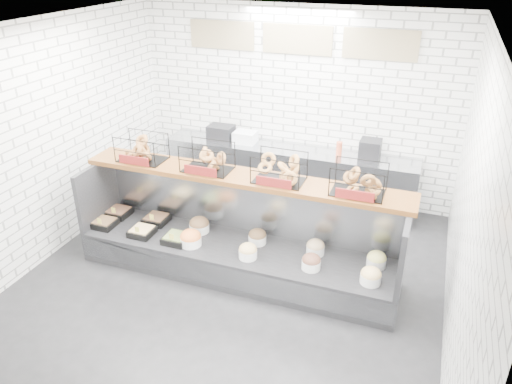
% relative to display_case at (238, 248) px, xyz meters
% --- Properties ---
extents(ground, '(5.50, 5.50, 0.00)m').
position_rel_display_case_xyz_m(ground, '(0.01, -0.34, -0.33)').
color(ground, black).
rests_on(ground, ground).
extents(room_shell, '(5.02, 5.51, 3.01)m').
position_rel_display_case_xyz_m(room_shell, '(0.01, 0.26, 1.73)').
color(room_shell, white).
rests_on(room_shell, ground).
extents(display_case, '(4.00, 0.90, 1.20)m').
position_rel_display_case_xyz_m(display_case, '(0.00, 0.00, 0.00)').
color(display_case, black).
rests_on(display_case, ground).
extents(bagel_shelf, '(4.10, 0.50, 0.40)m').
position_rel_display_case_xyz_m(bagel_shelf, '(0.00, 0.18, 1.05)').
color(bagel_shelf, '#4E2A10').
rests_on(bagel_shelf, display_case).
extents(prep_counter, '(4.00, 0.60, 1.20)m').
position_rel_display_case_xyz_m(prep_counter, '(0.00, 2.09, 0.14)').
color(prep_counter, '#93969B').
rests_on(prep_counter, ground).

